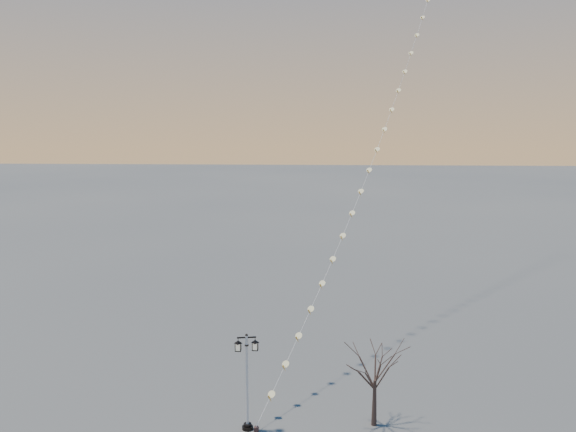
{
  "coord_description": "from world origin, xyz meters",
  "views": [
    {
      "loc": [
        2.83,
        -22.86,
        13.21
      ],
      "look_at": [
        1.28,
        6.46,
        8.46
      ],
      "focal_mm": 37.94,
      "sensor_mm": 36.0,
      "label": 1
    }
  ],
  "objects": [
    {
      "name": "street_lamp",
      "position": [
        -0.19,
        1.31,
        2.37
      ],
      "size": [
        1.08,
        0.49,
        4.28
      ],
      "rotation": [
        0.0,
        0.0,
        0.16
      ],
      "color": "black",
      "rests_on": "ground"
    },
    {
      "name": "bare_tree",
      "position": [
        5.26,
        1.96,
        2.6
      ],
      "size": [
        2.26,
        2.26,
        3.75
      ],
      "rotation": [
        0.0,
        0.0,
        0.24
      ],
      "color": "#362620",
      "rests_on": "ground"
    },
    {
      "name": "kite_train",
      "position": [
        8.28,
        19.4,
        18.57
      ],
      "size": [
        16.75,
        37.14,
        37.3
      ],
      "rotation": [
        0.0,
        0.0,
        -0.07
      ],
      "color": "#331E1B",
      "rests_on": "ground"
    }
  ]
}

